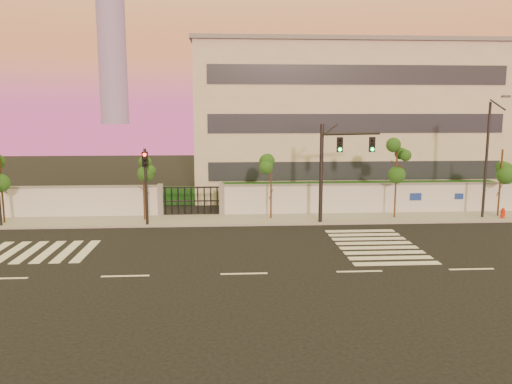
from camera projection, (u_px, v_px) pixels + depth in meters
ground at (244, 274)px, 21.25m from camera, size 120.00×120.00×0.00m
sidewalk at (238, 220)px, 31.59m from camera, size 60.00×3.00×0.15m
perimeter_wall at (239, 200)px, 32.92m from camera, size 60.00×0.36×2.20m
hedge_row at (252, 197)px, 35.72m from camera, size 41.00×4.25×1.80m
institutional_building at (339, 120)px, 42.50m from camera, size 24.40×12.40×12.25m
distant_skyscraper at (111, 14)px, 283.38m from camera, size 16.00×16.00×118.00m
road_markings at (209, 250)px, 24.86m from camera, size 57.00×7.62×0.02m
street_tree_b at (1, 171)px, 30.04m from camera, size 1.41×1.12×4.50m
street_tree_c at (144, 176)px, 30.87m from camera, size 1.37×1.09×3.98m
street_tree_d at (271, 174)px, 31.37m from camera, size 1.38×1.10×3.99m
street_tree_e at (397, 161)px, 31.44m from camera, size 1.37×1.09×5.14m
street_tree_f at (501, 168)px, 32.02m from camera, size 1.49×1.19×4.47m
traffic_signal_main at (334, 161)px, 30.12m from camera, size 3.81×1.25×6.12m
traffic_signal_secondary at (146, 178)px, 29.52m from camera, size 0.37×0.35×4.70m
streetlight_east at (488, 154)px, 31.24m from camera, size 0.47×1.88×7.80m
fire_hydrant at (503, 214)px, 31.68m from camera, size 0.31×0.30×0.81m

